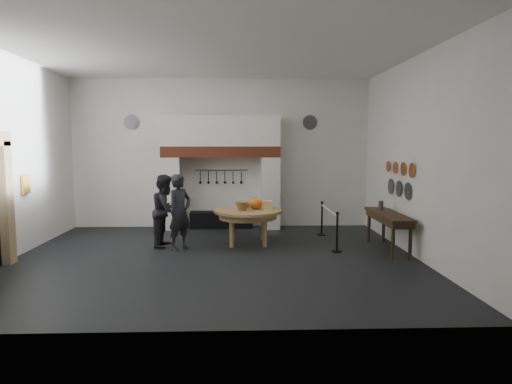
{
  "coord_description": "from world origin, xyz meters",
  "views": [
    {
      "loc": [
        0.56,
        -10.0,
        2.54
      ],
      "look_at": [
        0.96,
        1.28,
        1.35
      ],
      "focal_mm": 32.0,
      "sensor_mm": 36.0,
      "label": 1
    }
  ],
  "objects_px": {
    "barrier_post_near": "(337,233)",
    "work_table": "(248,211)",
    "visitor_near": "(180,212)",
    "visitor_far": "(166,211)",
    "side_table": "(388,214)",
    "barrier_post_far": "(322,219)",
    "iron_range": "(222,220)"
  },
  "relations": [
    {
      "from": "side_table",
      "to": "barrier_post_near",
      "type": "relative_size",
      "value": 2.44
    },
    {
      "from": "work_table",
      "to": "barrier_post_far",
      "type": "relative_size",
      "value": 1.92
    },
    {
      "from": "barrier_post_near",
      "to": "work_table",
      "type": "bearing_deg",
      "value": 154.96
    },
    {
      "from": "visitor_near",
      "to": "visitor_far",
      "type": "relative_size",
      "value": 1.02
    },
    {
      "from": "visitor_near",
      "to": "barrier_post_far",
      "type": "xyz_separation_m",
      "value": [
        3.73,
        1.63,
        -0.46
      ]
    },
    {
      "from": "visitor_far",
      "to": "side_table",
      "type": "height_order",
      "value": "visitor_far"
    },
    {
      "from": "visitor_near",
      "to": "barrier_post_near",
      "type": "relative_size",
      "value": 2.03
    },
    {
      "from": "work_table",
      "to": "barrier_post_near",
      "type": "height_order",
      "value": "barrier_post_near"
    },
    {
      "from": "side_table",
      "to": "iron_range",
      "type": "bearing_deg",
      "value": 143.0
    },
    {
      "from": "visitor_far",
      "to": "barrier_post_far",
      "type": "distance_m",
      "value": 4.33
    },
    {
      "from": "visitor_near",
      "to": "work_table",
      "type": "bearing_deg",
      "value": -29.9
    },
    {
      "from": "work_table",
      "to": "barrier_post_near",
      "type": "distance_m",
      "value": 2.34
    },
    {
      "from": "visitor_far",
      "to": "work_table",
      "type": "bearing_deg",
      "value": -76.68
    },
    {
      "from": "iron_range",
      "to": "work_table",
      "type": "bearing_deg",
      "value": -71.26
    },
    {
      "from": "work_table",
      "to": "barrier_post_near",
      "type": "relative_size",
      "value": 1.92
    },
    {
      "from": "barrier_post_near",
      "to": "barrier_post_far",
      "type": "height_order",
      "value": "same"
    },
    {
      "from": "visitor_far",
      "to": "barrier_post_far",
      "type": "bearing_deg",
      "value": -65.8
    },
    {
      "from": "visitor_near",
      "to": "visitor_far",
      "type": "bearing_deg",
      "value": 84.96
    },
    {
      "from": "visitor_near",
      "to": "barrier_post_near",
      "type": "height_order",
      "value": "visitor_near"
    },
    {
      "from": "visitor_far",
      "to": "barrier_post_far",
      "type": "relative_size",
      "value": 1.99
    },
    {
      "from": "iron_range",
      "to": "work_table",
      "type": "distance_m",
      "value": 2.44
    },
    {
      "from": "visitor_near",
      "to": "barrier_post_near",
      "type": "distance_m",
      "value": 3.78
    },
    {
      "from": "iron_range",
      "to": "visitor_near",
      "type": "height_order",
      "value": "visitor_near"
    },
    {
      "from": "iron_range",
      "to": "visitor_near",
      "type": "distance_m",
      "value": 3.05
    },
    {
      "from": "barrier_post_far",
      "to": "iron_range",
      "type": "bearing_deg",
      "value": 156.9
    },
    {
      "from": "work_table",
      "to": "visitor_far",
      "type": "distance_m",
      "value": 2.06
    },
    {
      "from": "visitor_near",
      "to": "side_table",
      "type": "distance_m",
      "value": 4.99
    },
    {
      "from": "iron_range",
      "to": "barrier_post_far",
      "type": "bearing_deg",
      "value": -23.1
    },
    {
      "from": "work_table",
      "to": "visitor_far",
      "type": "bearing_deg",
      "value": -174.32
    },
    {
      "from": "work_table",
      "to": "visitor_near",
      "type": "distance_m",
      "value": 1.75
    },
    {
      "from": "side_table",
      "to": "barrier_post_near",
      "type": "height_order",
      "value": "same"
    },
    {
      "from": "work_table",
      "to": "side_table",
      "type": "bearing_deg",
      "value": -14.28
    }
  ]
}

